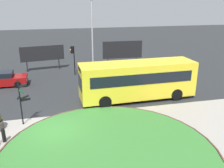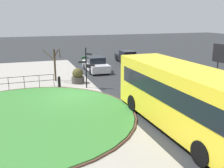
# 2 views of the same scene
# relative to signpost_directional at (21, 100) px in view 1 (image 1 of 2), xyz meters

# --- Properties ---
(ground) EXTENTS (120.00, 120.00, 0.00)m
(ground) POSITION_rel_signpost_directional_xyz_m (1.92, -1.40, -1.81)
(ground) COLOR #282B2D
(sidewalk_paving) EXTENTS (32.00, 8.19, 0.02)m
(sidewalk_paving) POSITION_rel_signpost_directional_xyz_m (1.92, -3.31, -1.80)
(sidewalk_paving) COLOR #9E998E
(sidewalk_paving) RESTS_ON ground
(grass_island) EXTENTS (11.94, 11.94, 0.10)m
(grass_island) POSITION_rel_signpost_directional_xyz_m (4.87, -4.57, -1.76)
(grass_island) COLOR #387A33
(grass_island) RESTS_ON ground
(grass_kerb_ring) EXTENTS (12.25, 12.25, 0.11)m
(grass_kerb_ring) POSITION_rel_signpost_directional_xyz_m (4.87, -4.57, -1.75)
(grass_kerb_ring) COLOR brown
(grass_kerb_ring) RESTS_ON ground
(signpost_directional) EXTENTS (0.72, 1.16, 3.20)m
(signpost_directional) POSITION_rel_signpost_directional_xyz_m (0.00, 0.00, 0.00)
(signpost_directional) COLOR black
(signpost_directional) RESTS_ON ground
(bollard_foreground) EXTENTS (0.22, 0.22, 0.91)m
(bollard_foreground) POSITION_rel_signpost_directional_xyz_m (-0.93, -2.03, -1.34)
(bollard_foreground) COLOR black
(bollard_foreground) RESTS_ON ground
(bus_yellow) EXTENTS (9.67, 2.82, 3.15)m
(bus_yellow) POSITION_rel_signpost_directional_xyz_m (8.92, 2.64, -0.11)
(bus_yellow) COLOR yellow
(bus_yellow) RESTS_ON ground
(car_far_lane) EXTENTS (4.35, 1.85, 1.43)m
(car_far_lane) POSITION_rel_signpost_directional_xyz_m (-2.70, 8.70, -1.13)
(car_far_lane) COLOR maroon
(car_far_lane) RESTS_ON ground
(traffic_light_near) EXTENTS (0.49, 0.27, 3.24)m
(traffic_light_near) POSITION_rel_signpost_directional_xyz_m (4.26, 10.96, 0.58)
(traffic_light_near) COLOR black
(traffic_light_near) RESTS_ON ground
(lamppost_tall) EXTENTS (0.32, 0.32, 8.24)m
(lamppost_tall) POSITION_rel_signpost_directional_xyz_m (6.63, 11.86, 2.61)
(lamppost_tall) COLOR #B7B7BC
(lamppost_tall) RESTS_ON ground
(billboard_left) EXTENTS (4.86, 0.34, 3.34)m
(billboard_left) POSITION_rel_signpost_directional_xyz_m (10.36, 12.46, 0.44)
(billboard_left) COLOR black
(billboard_left) RESTS_ON ground
(billboard_right) EXTENTS (4.99, 0.87, 2.94)m
(billboard_right) POSITION_rel_signpost_directional_xyz_m (0.94, 13.61, 0.22)
(billboard_right) COLOR black
(billboard_right) RESTS_ON ground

